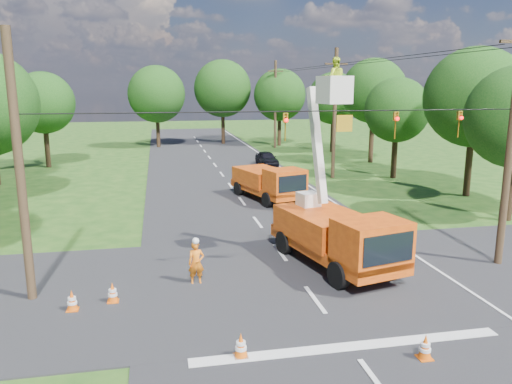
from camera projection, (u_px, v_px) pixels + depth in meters
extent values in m
plane|color=#1D4615|center=(231.00, 187.00, 36.20)|extent=(140.00, 140.00, 0.00)
cube|color=black|center=(231.00, 187.00, 36.20)|extent=(12.00, 100.00, 0.06)
cube|color=black|center=(299.00, 279.00, 18.93)|extent=(56.00, 10.00, 0.07)
cube|color=silver|center=(350.00, 348.00, 13.95)|extent=(9.00, 0.45, 0.02)
cube|color=silver|center=(305.00, 184.00, 37.26)|extent=(0.12, 90.00, 0.02)
cube|color=#F15C11|center=(334.00, 247.00, 20.20)|extent=(3.90, 7.02, 0.50)
cube|color=#F15C11|center=(371.00, 243.00, 17.90)|extent=(2.80, 2.39, 1.66)
cube|color=black|center=(388.00, 249.00, 17.05)|extent=(2.06, 0.55, 1.05)
cube|color=#F15C11|center=(323.00, 225.00, 20.84)|extent=(3.48, 4.58, 1.11)
cylinder|color=black|center=(339.00, 275.00, 17.92)|extent=(0.58, 1.07, 1.02)
cylinder|color=black|center=(390.00, 266.00, 18.86)|extent=(0.58, 1.07, 1.02)
cylinder|color=black|center=(284.00, 243.00, 21.66)|extent=(0.58, 1.07, 1.02)
cylinder|color=black|center=(330.00, 236.00, 22.60)|extent=(0.58, 1.07, 1.02)
cube|color=silver|center=(308.00, 199.00, 21.75)|extent=(1.00, 1.00, 0.61)
cube|color=silver|center=(317.00, 145.00, 20.70)|extent=(0.64, 1.51, 4.80)
cube|color=silver|center=(334.00, 90.00, 19.19)|extent=(1.27, 1.27, 1.05)
imported|color=#C6E526|center=(335.00, 79.00, 19.10)|extent=(0.89, 0.75, 1.61)
cube|color=#F15C11|center=(267.00, 188.00, 31.99)|extent=(3.94, 6.46, 0.46)
cube|color=#F15C11|center=(285.00, 182.00, 29.95)|extent=(2.64, 2.31, 1.52)
cube|color=black|center=(293.00, 183.00, 29.20)|extent=(1.85, 0.63, 0.96)
cube|color=#F15C11|center=(261.00, 177.00, 32.55)|extent=(3.39, 4.28, 1.01)
cylinder|color=black|center=(267.00, 200.00, 29.90)|extent=(0.59, 0.99, 0.93)
cylinder|color=black|center=(297.00, 196.00, 30.89)|extent=(0.59, 0.99, 0.93)
cylinder|color=black|center=(239.00, 189.00, 33.20)|extent=(0.59, 0.99, 0.93)
cylinder|color=black|center=(266.00, 186.00, 34.19)|extent=(0.59, 0.99, 0.93)
imported|color=orange|center=(196.00, 263.00, 18.30)|extent=(0.62, 0.43, 1.63)
imported|color=black|center=(267.00, 158.00, 45.79)|extent=(1.75, 3.85, 1.28)
cone|color=#E1580B|center=(241.00, 345.00, 13.37)|extent=(0.36, 0.36, 0.70)
cube|color=#E1580B|center=(241.00, 356.00, 13.44)|extent=(0.38, 0.38, 0.04)
cylinder|color=white|center=(241.00, 343.00, 13.36)|extent=(0.26, 0.26, 0.09)
cylinder|color=white|center=(241.00, 348.00, 13.39)|extent=(0.31, 0.31, 0.09)
cone|color=#E1580B|center=(425.00, 346.00, 13.29)|extent=(0.36, 0.36, 0.70)
cube|color=#E1580B|center=(424.00, 358.00, 13.36)|extent=(0.38, 0.38, 0.04)
cylinder|color=white|center=(425.00, 344.00, 13.28)|extent=(0.26, 0.26, 0.09)
cylinder|color=white|center=(425.00, 349.00, 13.31)|extent=(0.31, 0.31, 0.09)
cone|color=#E1580B|center=(284.00, 222.00, 25.38)|extent=(0.36, 0.36, 0.70)
cube|color=#E1580B|center=(284.00, 228.00, 25.45)|extent=(0.38, 0.38, 0.04)
cylinder|color=white|center=(284.00, 221.00, 25.37)|extent=(0.26, 0.26, 0.09)
cylinder|color=white|center=(284.00, 224.00, 25.40)|extent=(0.31, 0.31, 0.09)
cone|color=#E1580B|center=(113.00, 292.00, 16.79)|extent=(0.36, 0.36, 0.70)
cube|color=#E1580B|center=(113.00, 301.00, 16.86)|extent=(0.38, 0.38, 0.04)
cylinder|color=white|center=(112.00, 290.00, 16.78)|extent=(0.26, 0.26, 0.09)
cylinder|color=white|center=(113.00, 294.00, 16.81)|extent=(0.31, 0.31, 0.09)
cone|color=#E1580B|center=(72.00, 300.00, 16.16)|extent=(0.36, 0.36, 0.70)
cube|color=#E1580B|center=(73.00, 310.00, 16.23)|extent=(0.38, 0.38, 0.04)
cylinder|color=white|center=(72.00, 298.00, 16.14)|extent=(0.26, 0.26, 0.09)
cylinder|color=white|center=(72.00, 303.00, 16.18)|extent=(0.31, 0.31, 0.09)
cone|color=#E1580B|center=(299.00, 190.00, 33.20)|extent=(0.36, 0.36, 0.70)
cube|color=#E1580B|center=(299.00, 195.00, 33.27)|extent=(0.38, 0.38, 0.04)
cylinder|color=white|center=(299.00, 189.00, 33.19)|extent=(0.26, 0.26, 0.09)
cylinder|color=white|center=(299.00, 191.00, 33.22)|extent=(0.31, 0.31, 0.09)
cylinder|color=#4C3823|center=(511.00, 143.00, 19.49)|extent=(0.30, 0.30, 10.00)
cylinder|color=#4C3823|center=(335.00, 114.00, 38.68)|extent=(0.30, 0.30, 10.00)
cube|color=#4C3823|center=(336.00, 64.00, 37.89)|extent=(1.80, 0.12, 0.12)
cylinder|color=#4C3823|center=(275.00, 105.00, 57.87)|extent=(0.30, 0.30, 10.00)
cube|color=#4C3823|center=(276.00, 71.00, 57.07)|extent=(1.80, 0.12, 0.12)
cylinder|color=#4C3823|center=(20.00, 170.00, 16.20)|extent=(0.30, 0.30, 9.00)
cylinder|color=black|center=(288.00, 111.00, 17.52)|extent=(18.00, 0.04, 0.04)
cube|color=#B08115|center=(344.00, 123.00, 18.01)|extent=(0.60, 0.05, 0.60)
imported|color=#B08115|center=(285.00, 127.00, 17.62)|extent=(0.16, 0.20, 1.00)
sphere|color=#FF0C0C|center=(286.00, 120.00, 17.45)|extent=(0.14, 0.14, 0.14)
imported|color=#B08115|center=(396.00, 125.00, 18.41)|extent=(0.16, 0.20, 1.00)
sphere|color=#FF0C0C|center=(397.00, 119.00, 18.24)|extent=(0.14, 0.14, 0.14)
imported|color=#B08115|center=(459.00, 124.00, 18.90)|extent=(0.16, 0.20, 1.00)
sphere|color=#FF0C0C|center=(462.00, 118.00, 18.73)|extent=(0.14, 0.14, 0.14)
cylinder|color=#382616|center=(47.00, 145.00, 44.50)|extent=(0.44, 0.44, 4.05)
sphere|color=#123F10|center=(43.00, 103.00, 43.73)|extent=(5.40, 5.40, 5.40)
cylinder|color=#382616|center=(511.00, 184.00, 26.83)|extent=(0.44, 0.44, 3.96)
cylinder|color=#382616|center=(469.00, 162.00, 32.80)|extent=(0.44, 0.44, 4.58)
sphere|color=#123F10|center=(475.00, 97.00, 31.93)|extent=(6.40, 6.40, 6.40)
cylinder|color=#382616|center=(394.00, 154.00, 39.26)|extent=(0.44, 0.44, 3.78)
sphere|color=#123F10|center=(397.00, 110.00, 38.54)|extent=(5.00, 5.00, 5.00)
cylinder|color=#382616|center=(371.00, 137.00, 47.14)|extent=(0.44, 0.44, 4.75)
sphere|color=#123F10|center=(374.00, 91.00, 46.23)|extent=(6.00, 6.00, 6.00)
cylinder|color=#382616|center=(333.00, 133.00, 54.69)|extent=(0.44, 0.44, 4.14)
sphere|color=#123F10|center=(334.00, 98.00, 53.90)|extent=(5.60, 5.60, 5.60)
cylinder|color=#382616|center=(158.00, 129.00, 58.78)|extent=(0.44, 0.44, 4.40)
sphere|color=#123F10|center=(157.00, 94.00, 57.95)|extent=(6.60, 6.60, 6.60)
cylinder|color=#382616|center=(223.00, 124.00, 62.17)|extent=(0.44, 0.44, 4.84)
sphere|color=#123F10|center=(223.00, 89.00, 61.25)|extent=(7.00, 7.00, 7.00)
cylinder|color=#382616|center=(279.00, 128.00, 60.57)|extent=(0.44, 0.44, 4.31)
sphere|color=#123F10|center=(280.00, 95.00, 59.75)|extent=(6.20, 6.20, 6.20)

